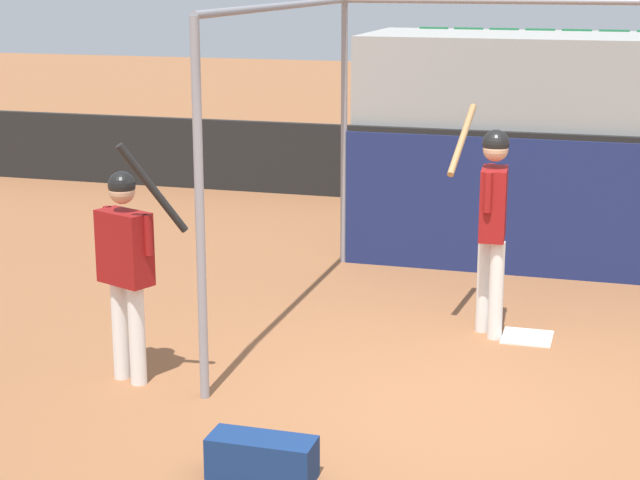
{
  "coord_description": "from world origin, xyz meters",
  "views": [
    {
      "loc": [
        1.15,
        -7.48,
        3.21
      ],
      "look_at": [
        -1.26,
        0.78,
        1.02
      ],
      "focal_mm": 60.0,
      "sensor_mm": 36.0,
      "label": 1
    }
  ],
  "objects": [
    {
      "name": "ground_plane",
      "position": [
        0.0,
        0.0,
        0.0
      ],
      "size": [
        60.0,
        60.0,
        0.0
      ],
      "primitive_type": "plane",
      "color": "#935B38"
    },
    {
      "name": "outfield_wall",
      "position": [
        0.0,
        7.22,
        0.52
      ],
      "size": [
        24.0,
        0.12,
        1.05
      ],
      "color": "black",
      "rests_on": "ground"
    },
    {
      "name": "bleacher_section",
      "position": [
        -0.0,
        8.48,
        1.16
      ],
      "size": [
        5.4,
        2.4,
        2.33
      ],
      "color": "#9E9E99",
      "rests_on": "ground"
    },
    {
      "name": "batting_cage",
      "position": [
        0.12,
        3.1,
        1.26
      ],
      "size": [
        4.04,
        4.18,
        2.93
      ],
      "color": "gray",
      "rests_on": "ground"
    },
    {
      "name": "home_plate",
      "position": [
        0.39,
        1.74,
        0.01
      ],
      "size": [
        0.44,
        0.44,
        0.02
      ],
      "color": "white",
      "rests_on": "ground"
    },
    {
      "name": "player_batter",
      "position": [
        0.03,
        1.75,
        1.14
      ],
      "size": [
        0.53,
        0.86,
        2.01
      ],
      "rotation": [
        0.0,
        0.0,
        1.64
      ],
      "color": "white",
      "rests_on": "ground"
    },
    {
      "name": "player_waiting",
      "position": [
        -2.56,
        -0.18,
        1.03
      ],
      "size": [
        0.79,
        0.53,
        1.98
      ],
      "rotation": [
        0.0,
        0.0,
        -0.4
      ],
      "color": "white",
      "rests_on": "ground"
    },
    {
      "name": "equipment_bag",
      "position": [
        -0.99,
        -1.48,
        0.14
      ],
      "size": [
        0.7,
        0.28,
        0.28
      ],
      "color": "navy",
      "rests_on": "ground"
    }
  ]
}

